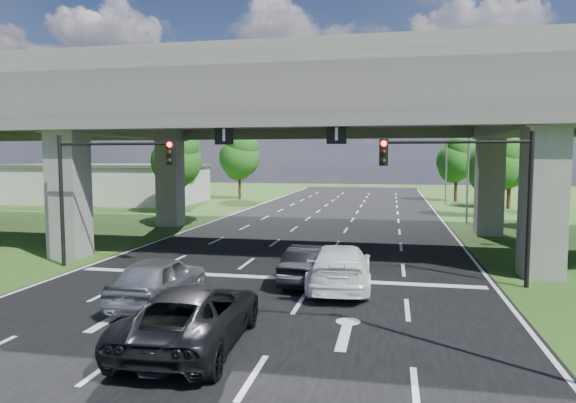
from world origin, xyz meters
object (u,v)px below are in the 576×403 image
(streetlight_far, at_px, (463,146))
(car_dark, at_px, (313,264))
(signal_left, at_px, (103,176))
(car_trailing, at_px, (193,316))
(car_silver, at_px, (159,280))
(streetlight_beyond, at_px, (443,149))
(signal_right, at_px, (471,179))
(car_white, at_px, (340,266))

(streetlight_far, relative_size, car_dark, 2.18)
(signal_left, height_order, car_trailing, signal_left)
(car_silver, distance_m, car_trailing, 4.32)
(streetlight_far, bearing_deg, car_trailing, -110.04)
(streetlight_far, relative_size, streetlight_beyond, 1.00)
(streetlight_far, distance_m, car_silver, 28.57)
(car_dark, distance_m, car_trailing, 7.71)
(signal_left, xyz_separation_m, car_trailing, (7.56, -8.37, -3.35))
(streetlight_far, height_order, car_dark, streetlight_far)
(signal_right, bearing_deg, car_silver, -155.30)
(signal_right, relative_size, car_silver, 1.24)
(car_silver, bearing_deg, signal_left, -44.98)
(signal_left, relative_size, streetlight_far, 0.60)
(streetlight_beyond, bearing_deg, car_silver, -107.55)
(signal_right, bearing_deg, signal_left, 180.00)
(signal_left, bearing_deg, car_trailing, -47.92)
(car_dark, xyz_separation_m, car_trailing, (-2.07, -7.42, 0.05))
(signal_right, bearing_deg, car_dark, -171.11)
(streetlight_beyond, distance_m, car_dark, 38.26)
(signal_right, distance_m, car_white, 6.11)
(car_dark, height_order, car_white, car_white)
(signal_left, distance_m, car_trailing, 11.76)
(signal_left, height_order, streetlight_beyond, streetlight_beyond)
(streetlight_far, distance_m, car_white, 23.29)
(signal_right, distance_m, signal_left, 15.65)
(streetlight_far, bearing_deg, car_dark, -111.56)
(car_silver, xyz_separation_m, car_dark, (4.66, 3.97, -0.07))
(car_silver, bearing_deg, signal_right, -155.57)
(streetlight_beyond, height_order, car_trailing, streetlight_beyond)
(car_trailing, bearing_deg, car_silver, -56.00)
(streetlight_far, xyz_separation_m, streetlight_beyond, (0.00, 16.00, 0.00))
(streetlight_beyond, bearing_deg, signal_right, -93.61)
(streetlight_beyond, relative_size, car_white, 1.76)
(car_dark, bearing_deg, streetlight_beyond, -96.99)
(signal_left, xyz_separation_m, car_silver, (4.96, -4.92, -3.33))
(car_trailing, bearing_deg, signal_right, -136.94)
(streetlight_far, height_order, car_white, streetlight_far)
(streetlight_far, height_order, car_trailing, streetlight_far)
(streetlight_far, xyz_separation_m, car_dark, (-8.30, -21.00, -5.06))
(signal_right, bearing_deg, car_white, -162.49)
(streetlight_far, xyz_separation_m, car_white, (-7.16, -21.60, -4.99))
(streetlight_beyond, height_order, car_silver, streetlight_beyond)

